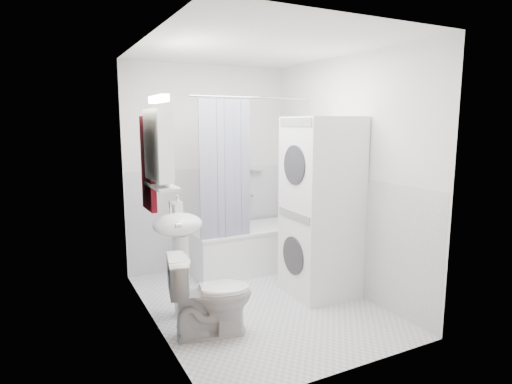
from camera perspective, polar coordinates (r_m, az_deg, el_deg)
name	(u,v)px	position (r m, az deg, el deg)	size (l,w,h in m)	color
floor	(259,303)	(4.30, 0.40, -14.58)	(2.60, 2.60, 0.00)	silver
room_walls	(259,150)	(3.94, 0.42, 5.61)	(2.60, 2.60, 2.60)	silver
wainscot	(246,236)	(4.35, -1.39, -5.92)	(1.98, 2.58, 2.58)	silver
door	(178,226)	(3.15, -10.36, -4.45)	(0.05, 2.00, 2.00)	brown
bathtub	(247,246)	(5.11, -1.19, -7.27)	(1.35, 0.64, 0.52)	white
tub_spout	(250,195)	(5.36, -0.84, -0.41)	(0.04, 0.04, 0.12)	silver
curtain_rod	(257,98)	(4.67, 0.17, 12.47)	(0.02, 0.02, 1.53)	silver
shower_curtain	(225,169)	(4.53, -4.22, 3.05)	(0.55, 0.02, 1.45)	#131844
sink	(179,240)	(3.88, -10.25, -6.37)	(0.44, 0.37, 1.04)	white
medicine_cabinet	(158,143)	(3.70, -12.90, 6.36)	(0.13, 0.50, 0.71)	white
shelf	(162,186)	(3.74, -12.48, 0.78)	(0.18, 0.54, 0.03)	silver
shower_caddy	(254,170)	(5.33, -0.31, 2.93)	(0.22, 0.06, 0.02)	silver
towel	(148,161)	(3.95, -14.19, 3.98)	(0.07, 0.36, 0.86)	#580B15
washer_dryer	(321,207)	(4.34, 8.63, -2.02)	(0.66, 0.65, 1.79)	white
toilet	(211,295)	(3.62, -6.07, -13.50)	(0.39, 0.69, 0.68)	white
soap_pump	(178,210)	(3.98, -10.40, -2.33)	(0.08, 0.17, 0.08)	gray
shelf_bottle	(166,183)	(3.59, -11.89, 1.22)	(0.07, 0.18, 0.07)	gray
shelf_cup	(158,177)	(3.85, -12.97, 1.94)	(0.10, 0.09, 0.10)	gray
shampoo_a	(237,165)	(5.23, -2.49, 3.63)	(0.13, 0.17, 0.13)	gray
shampoo_b	(246,167)	(5.28, -1.31, 3.42)	(0.08, 0.21, 0.08)	#283FA0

